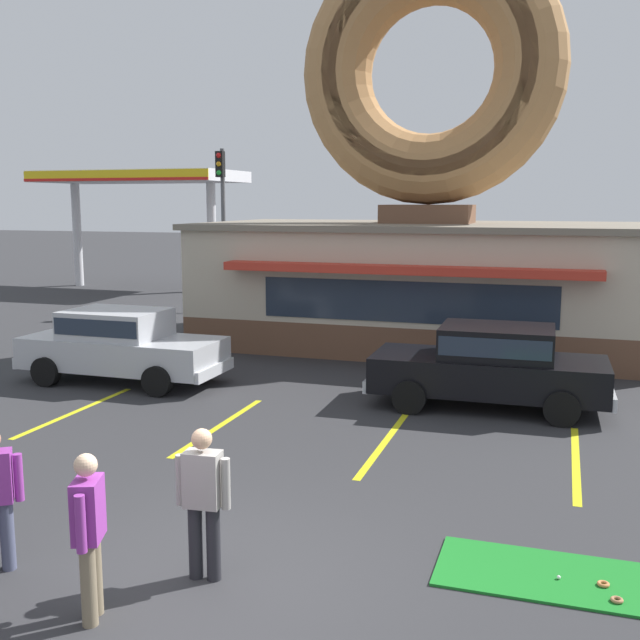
{
  "coord_description": "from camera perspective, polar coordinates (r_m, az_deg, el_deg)",
  "views": [
    {
      "loc": [
        3.29,
        -6.65,
        3.94
      ],
      "look_at": [
        -0.5,
        5.0,
        2.0
      ],
      "focal_mm": 42.0,
      "sensor_mm": 36.0,
      "label": 1
    }
  ],
  "objects": [
    {
      "name": "ground_plane",
      "position": [
        8.4,
        -7.74,
        -19.06
      ],
      "size": [
        160.0,
        160.0,
        0.0
      ],
      "primitive_type": "plane",
      "color": "#2D2D30"
    },
    {
      "name": "donut_shop_building",
      "position": [
        20.91,
        8.21,
        8.36
      ],
      "size": [
        12.3,
        6.75,
        10.96
      ],
      "color": "brown",
      "rests_on": "ground"
    },
    {
      "name": "putting_mat",
      "position": [
        8.76,
        21.94,
        -18.3
      ],
      "size": [
        3.78,
        1.17,
        0.03
      ],
      "primitive_type": "cube",
      "color": "#197523",
      "rests_on": "ground"
    },
    {
      "name": "mini_donut_near_right",
      "position": [
        8.42,
        21.68,
        -19.2
      ],
      "size": [
        0.13,
        0.13,
        0.04
      ],
      "primitive_type": "torus",
      "color": "#A5724C",
      "rests_on": "putting_mat"
    },
    {
      "name": "mini_donut_mid_centre",
      "position": [
        8.67,
        20.78,
        -18.29
      ],
      "size": [
        0.13,
        0.13,
        0.04
      ],
      "primitive_type": "torus",
      "color": "#D17F47",
      "rests_on": "putting_mat"
    },
    {
      "name": "golf_ball",
      "position": [
        8.65,
        17.73,
        -18.17
      ],
      "size": [
        0.04,
        0.04,
        0.04
      ],
      "primitive_type": "sphere",
      "color": "white",
      "rests_on": "putting_mat"
    },
    {
      "name": "car_silver",
      "position": [
        17.02,
        -14.96,
        -1.69
      ],
      "size": [
        4.57,
        2.0,
        1.6
      ],
      "color": "#B2B5BA",
      "rests_on": "ground"
    },
    {
      "name": "car_black",
      "position": [
        14.74,
        12.9,
        -3.24
      ],
      "size": [
        4.59,
        2.04,
        1.6
      ],
      "color": "black",
      "rests_on": "ground"
    },
    {
      "name": "pedestrian_leather_jacket_man",
      "position": [
        7.58,
        -17.2,
        -14.98
      ],
      "size": [
        0.36,
        0.57,
        1.64
      ],
      "color": "#7F7056",
      "rests_on": "ground"
    },
    {
      "name": "pedestrian_crossing_woman",
      "position": [
        8.08,
        -8.88,
        -13.16
      ],
      "size": [
        0.59,
        0.27,
        1.64
      ],
      "color": "#232328",
      "rests_on": "ground"
    },
    {
      "name": "traffic_light_pole",
      "position": [
        27.22,
        -7.44,
        8.44
      ],
      "size": [
        0.28,
        0.47,
        5.8
      ],
      "color": "#595B60",
      "rests_on": "ground"
    },
    {
      "name": "gas_station_canopy",
      "position": [
        35.28,
        -13.54,
        10.25
      ],
      "size": [
        9.0,
        4.46,
        5.3
      ],
      "color": "silver",
      "rests_on": "ground"
    },
    {
      "name": "parking_stripe_far_left",
      "position": [
        15.04,
        -18.07,
        -6.63
      ],
      "size": [
        0.12,
        3.6,
        0.01
      ],
      "primitive_type": "cube",
      "color": "yellow",
      "rests_on": "ground"
    },
    {
      "name": "parking_stripe_left",
      "position": [
        13.54,
        -7.63,
        -7.99
      ],
      "size": [
        0.12,
        3.6,
        0.01
      ],
      "primitive_type": "cube",
      "color": "yellow",
      "rests_on": "ground"
    },
    {
      "name": "parking_stripe_mid_left",
      "position": [
        12.58,
        4.95,
        -9.27
      ],
      "size": [
        0.12,
        3.6,
        0.01
      ],
      "primitive_type": "cube",
      "color": "yellow",
      "rests_on": "ground"
    },
    {
      "name": "parking_stripe_centre",
      "position": [
        12.3,
        18.91,
        -10.17
      ],
      "size": [
        0.12,
        3.6,
        0.01
      ],
      "primitive_type": "cube",
      "color": "yellow",
      "rests_on": "ground"
    }
  ]
}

